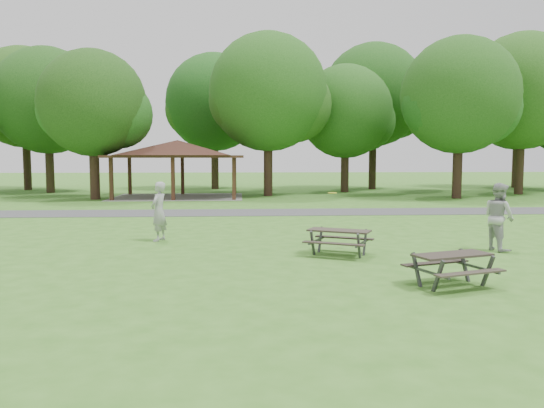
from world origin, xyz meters
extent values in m
plane|color=#3A7521|center=(0.00, 0.00, 0.00)|extent=(160.00, 160.00, 0.00)
cube|color=#434346|center=(0.00, 14.00, 0.01)|extent=(120.00, 3.20, 0.02)
cube|color=#331D12|center=(-7.70, 21.30, 1.30)|extent=(0.22, 0.22, 2.60)
cube|color=#3D2216|center=(-7.70, 26.70, 1.30)|extent=(0.22, 0.22, 2.60)
cube|color=#3E2016|center=(-4.00, 21.30, 1.30)|extent=(0.22, 0.22, 2.60)
cube|color=#391D14|center=(-4.00, 26.70, 1.30)|extent=(0.22, 0.22, 2.60)
cube|color=#3B2115|center=(-0.30, 21.30, 1.30)|extent=(0.22, 0.22, 2.60)
cube|color=#3A2515|center=(-0.30, 26.70, 1.30)|extent=(0.22, 0.22, 2.60)
cube|color=#362115|center=(-4.00, 24.00, 2.68)|extent=(8.60, 6.60, 0.16)
pyramid|color=#311A13|center=(-4.00, 24.00, 3.26)|extent=(7.01, 7.01, 1.00)
cube|color=gray|center=(-4.00, 24.00, 0.01)|extent=(8.40, 6.40, 0.03)
cylinder|color=black|center=(-14.00, 29.00, 1.92)|extent=(0.60, 0.60, 3.85)
sphere|color=#174112|center=(-14.00, 29.00, 6.77)|extent=(7.80, 7.80, 7.80)
sphere|color=#184313|center=(-12.25, 29.30, 5.99)|extent=(5.07, 5.07, 5.07)
sphere|color=#164E16|center=(-15.56, 28.80, 6.19)|extent=(4.68, 4.68, 4.68)
cylinder|color=black|center=(-9.00, 22.50, 1.75)|extent=(0.60, 0.60, 3.50)
sphere|color=#193F12|center=(-9.00, 22.50, 5.97)|extent=(6.60, 6.60, 6.60)
sphere|color=#184A15|center=(-7.52, 22.80, 5.31)|extent=(4.29, 4.29, 4.29)
sphere|color=#194D16|center=(-10.32, 22.30, 5.48)|extent=(3.96, 3.96, 3.96)
cylinder|color=black|center=(2.00, 25.00, 2.01)|extent=(0.60, 0.60, 4.02)
sphere|color=#1C4C15|center=(2.00, 25.00, 7.02)|extent=(8.00, 8.00, 8.00)
sphere|color=#1D4814|center=(3.80, 25.30, 6.22)|extent=(5.20, 5.20, 5.20)
sphere|color=#1B4313|center=(0.40, 24.80, 6.42)|extent=(4.80, 4.80, 4.80)
cylinder|color=black|center=(8.00, 28.50, 1.72)|extent=(0.60, 0.60, 3.43)
sphere|color=#1A4A15|center=(8.00, 28.50, 6.05)|extent=(7.00, 7.00, 7.00)
sphere|color=#194714|center=(9.57, 28.80, 5.36)|extent=(4.55, 4.55, 4.55)
sphere|color=#1B4714|center=(6.60, 28.30, 5.53)|extent=(4.20, 4.20, 4.20)
cylinder|color=black|center=(14.00, 22.00, 1.89)|extent=(0.60, 0.60, 3.78)
sphere|color=#1A4814|center=(14.00, 22.00, 6.55)|extent=(7.40, 7.40, 7.40)
sphere|color=#184D16|center=(15.66, 22.30, 5.81)|extent=(4.81, 4.81, 4.81)
sphere|color=#154513|center=(12.52, 21.80, 6.00)|extent=(4.44, 4.44, 4.44)
cylinder|color=black|center=(20.00, 25.50, 2.10)|extent=(0.60, 0.60, 4.20)
sphere|color=#1F4C15|center=(20.00, 25.50, 7.27)|extent=(8.20, 8.20, 8.20)
sphere|color=#1C4112|center=(18.36, 25.30, 6.66)|extent=(4.92, 4.92, 4.92)
cylinder|color=black|center=(-17.00, 32.50, 2.19)|extent=(0.60, 0.60, 4.38)
sphere|color=#1E4714|center=(-17.00, 32.50, 7.38)|extent=(8.00, 8.00, 8.00)
sphere|color=#1F4814|center=(-15.20, 32.80, 6.58)|extent=(5.20, 5.20, 5.20)
sphere|color=#1B4413|center=(-18.60, 32.30, 6.78)|extent=(4.80, 4.80, 4.80)
cylinder|color=#322116|center=(-2.00, 33.00, 2.06)|extent=(0.60, 0.60, 4.13)
sphere|color=#144614|center=(-2.00, 33.00, 7.13)|extent=(8.00, 8.00, 8.00)
sphere|color=#1C4D16|center=(-0.20, 33.30, 6.33)|extent=(5.20, 5.20, 5.20)
sphere|color=#1F4E16|center=(-3.60, 32.80, 6.53)|extent=(4.80, 4.80, 4.80)
cylinder|color=black|center=(11.00, 32.00, 2.27)|extent=(0.60, 0.60, 4.55)
sphere|color=#174513|center=(11.00, 32.00, 7.70)|extent=(8.40, 8.40, 8.40)
sphere|color=#154313|center=(12.89, 32.30, 6.86)|extent=(5.46, 5.46, 5.46)
sphere|color=#144513|center=(9.32, 31.80, 7.07)|extent=(5.04, 5.04, 5.04)
cylinder|color=#301F15|center=(24.00, 33.50, 2.13)|extent=(0.60, 0.60, 4.27)
sphere|color=#154212|center=(24.00, 33.50, 7.27)|extent=(8.00, 8.00, 8.00)
sphere|color=#174F16|center=(25.80, 33.80, 6.47)|extent=(5.20, 5.20, 5.20)
sphere|color=#1D4313|center=(22.40, 33.30, 6.67)|extent=(4.80, 4.80, 4.80)
cube|color=#332B24|center=(2.75, 2.84, 0.67)|extent=(1.77, 1.32, 0.05)
cube|color=#312823|center=(2.51, 2.35, 0.40)|extent=(1.58, 0.94, 0.04)
cube|color=#2B231F|center=(2.99, 3.32, 0.40)|extent=(1.58, 0.94, 0.04)
cube|color=#3B3B3E|center=(2.03, 2.81, 0.34)|extent=(0.20, 0.33, 0.72)
cube|color=#3B3B3D|center=(2.33, 3.43, 0.34)|extent=(0.20, 0.33, 0.72)
cube|color=#3A3A3C|center=(2.18, 3.12, 0.36)|extent=(0.64, 1.23, 0.05)
cube|color=#3F3F41|center=(3.17, 2.25, 0.34)|extent=(0.20, 0.33, 0.72)
cube|color=#424244|center=(3.47, 2.86, 0.34)|extent=(0.20, 0.33, 0.72)
cube|color=#414144|center=(3.32, 2.55, 0.36)|extent=(0.64, 1.23, 0.05)
cube|color=#2B241F|center=(4.42, -0.76, 0.66)|extent=(1.74, 1.11, 0.04)
cube|color=#322B24|center=(4.59, -1.26, 0.39)|extent=(1.61, 0.73, 0.04)
cube|color=black|center=(4.26, -0.25, 0.39)|extent=(1.61, 0.73, 0.04)
cube|color=#3A3A3C|center=(3.94, -1.27, 0.33)|extent=(0.16, 0.34, 0.70)
cube|color=#39393B|center=(3.73, -0.63, 0.33)|extent=(0.16, 0.34, 0.70)
cube|color=#3C3C3E|center=(3.83, -0.95, 0.36)|extent=(0.46, 1.27, 0.04)
cube|color=#404042|center=(5.12, -0.88, 0.33)|extent=(0.16, 0.34, 0.70)
cube|color=#3D3C3F|center=(4.91, -0.24, 0.33)|extent=(0.16, 0.34, 0.70)
cube|color=#3F3F42|center=(5.01, -0.56, 0.36)|extent=(0.46, 1.27, 0.04)
cylinder|color=yellow|center=(2.83, 4.35, 1.59)|extent=(0.34, 0.34, 0.02)
imported|color=#9C9B9E|center=(-2.49, 5.59, 0.94)|extent=(0.65, 0.80, 1.88)
imported|color=#A8A8AA|center=(7.42, 3.28, 0.96)|extent=(0.91, 1.07, 1.93)
camera|label=1|loc=(0.08, -11.24, 2.66)|focal=35.00mm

